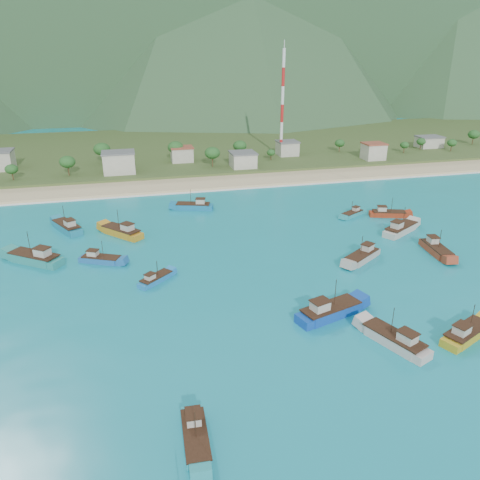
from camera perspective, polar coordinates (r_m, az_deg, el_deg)
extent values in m
plane|color=#0D8398|center=(93.31, 1.45, -5.92)|extent=(600.00, 600.00, 0.00)
cube|color=beige|center=(165.70, -5.78, 6.80)|extent=(400.00, 18.00, 1.20)
cube|color=#385123|center=(224.67, -8.12, 10.82)|extent=(400.00, 110.00, 2.40)
cube|color=white|center=(156.66, -5.26, 5.90)|extent=(400.00, 2.50, 0.08)
cube|color=#284C2D|center=(380.84, -18.45, 26.02)|extent=(800.00, 160.00, 150.00)
cube|color=beige|center=(199.41, -27.09, 8.62)|extent=(8.39, 9.16, 6.79)
cube|color=beige|center=(178.52, -14.53, 9.08)|extent=(11.19, 8.69, 7.32)
cube|color=beige|center=(192.65, -7.09, 10.28)|extent=(8.48, 7.07, 5.48)
cube|color=beige|center=(182.23, 0.35, 9.71)|extent=(9.08, 9.16, 5.26)
cube|color=beige|center=(204.19, 5.79, 11.02)|extent=(8.19, 7.90, 5.52)
cube|color=beige|center=(202.72, 15.95, 10.31)|extent=(8.18, 7.28, 6.22)
cube|color=beige|center=(236.56, 22.04, 10.98)|extent=(10.74, 7.68, 4.60)
cylinder|color=red|center=(201.63, 5.01, 11.13)|extent=(1.20, 1.20, 7.08)
cylinder|color=white|center=(200.37, 5.08, 13.12)|extent=(1.20, 1.20, 7.08)
cylinder|color=red|center=(199.36, 5.15, 15.13)|extent=(1.20, 1.20, 7.08)
cylinder|color=white|center=(198.60, 5.22, 17.15)|extent=(1.20, 1.20, 7.08)
cylinder|color=red|center=(198.09, 5.30, 19.19)|extent=(1.20, 1.20, 7.08)
cylinder|color=white|center=(197.83, 5.38, 21.24)|extent=(1.20, 1.20, 7.08)
cube|color=#0F41A6|center=(85.46, 10.99, -8.66)|extent=(13.25, 7.38, 2.31)
cube|color=beige|center=(82.87, 9.73, -7.93)|extent=(3.45, 3.08, 1.88)
cylinder|color=#382114|center=(84.05, 11.54, -6.32)|extent=(0.12, 0.12, 5.20)
cube|color=teal|center=(61.50, -5.42, -23.11)|extent=(3.29, 9.75, 1.75)
cube|color=beige|center=(61.80, -5.68, -20.79)|extent=(1.86, 2.27, 1.42)
cylinder|color=#382114|center=(59.11, -5.46, -21.55)|extent=(0.12, 0.12, 3.94)
cube|color=#1E5C9D|center=(108.45, -16.51, -2.41)|extent=(9.69, 6.55, 1.71)
cube|color=beige|center=(108.72, -17.50, -1.57)|extent=(2.67, 2.47, 1.39)
cylinder|color=#382114|center=(107.11, -16.42, -1.08)|extent=(0.12, 0.12, 3.85)
cube|color=#B2961F|center=(86.82, 25.93, -10.32)|extent=(11.28, 7.39, 1.98)
cube|color=beige|center=(84.14, 25.42, -9.87)|extent=(3.08, 2.84, 1.61)
cylinder|color=#382114|center=(85.75, 26.48, -8.34)|extent=(0.12, 0.12, 4.47)
cube|color=teal|center=(113.37, -23.77, -2.16)|extent=(12.85, 10.86, 2.38)
cube|color=beige|center=(110.72, -22.96, -1.38)|extent=(3.82, 3.69, 1.93)
cylinder|color=#382114|center=(112.46, -24.34, -0.30)|extent=(0.12, 0.12, 5.36)
cube|color=#126C9C|center=(139.20, -5.74, 4.01)|extent=(11.46, 6.39, 2.00)
cube|color=beige|center=(138.31, -4.84, 4.71)|extent=(2.99, 2.67, 1.62)
cylinder|color=#382114|center=(138.32, -6.05, 5.29)|extent=(0.12, 0.12, 4.50)
cube|color=teal|center=(130.34, -20.35, 1.41)|extent=(8.64, 11.99, 2.14)
cube|color=beige|center=(127.58, -20.05, 1.94)|extent=(3.16, 3.37, 1.74)
cylinder|color=#382114|center=(129.81, -20.67, 2.92)|extent=(0.12, 0.12, 4.81)
cube|color=#1A73BD|center=(97.32, -10.16, -4.80)|extent=(7.69, 7.17, 1.48)
cube|color=beige|center=(95.70, -10.90, -4.45)|extent=(2.37, 2.34, 1.20)
cylinder|color=#382114|center=(96.55, -10.06, -3.44)|extent=(0.12, 0.12, 3.32)
cube|color=#B3AFA4|center=(127.59, 19.02, 1.17)|extent=(12.29, 9.30, 2.21)
cube|color=beige|center=(124.80, 18.61, 1.74)|extent=(3.51, 3.33, 1.80)
cylinder|color=#382114|center=(127.00, 19.37, 2.76)|extent=(0.12, 0.12, 4.97)
cube|color=#BBAFA9|center=(80.70, 18.19, -11.58)|extent=(7.47, 11.95, 2.09)
cube|color=beige|center=(78.64, 19.74, -11.13)|extent=(2.94, 3.22, 1.70)
cylinder|color=#382114|center=(79.23, 18.10, -9.34)|extent=(0.12, 0.12, 4.71)
cube|color=#B97D1C|center=(122.63, -14.27, 0.88)|extent=(10.68, 11.50, 2.21)
cube|color=beige|center=(120.15, -13.57, 1.52)|extent=(3.49, 3.54, 1.79)
cylinder|color=#382114|center=(121.90, -14.64, 2.51)|extent=(0.12, 0.12, 4.96)
cube|color=maroon|center=(138.93, 17.66, 2.96)|extent=(10.45, 5.87, 1.82)
cube|color=beige|center=(137.93, 16.91, 3.64)|extent=(2.73, 2.44, 1.48)
cylinder|color=#382114|center=(138.16, 18.03, 4.11)|extent=(0.12, 0.12, 4.10)
cube|color=#963821|center=(117.67, 22.82, -1.23)|extent=(4.66, 11.31, 2.00)
cube|color=beige|center=(118.82, 22.46, 0.00)|extent=(2.32, 2.74, 1.62)
cylinder|color=#382114|center=(116.01, 23.20, 0.12)|extent=(0.12, 0.12, 4.49)
cube|color=teal|center=(136.59, 13.51, 3.01)|extent=(8.28, 6.16, 1.48)
cube|color=beige|center=(137.51, 13.95, 3.69)|extent=(2.35, 2.22, 1.21)
cylinder|color=#382114|center=(135.46, 13.49, 3.93)|extent=(0.12, 0.12, 3.34)
cube|color=#A8A098|center=(108.41, 14.62, -2.12)|extent=(10.96, 8.80, 2.00)
cube|color=beige|center=(109.56, 15.28, -0.89)|extent=(3.20, 3.06, 1.63)
cylinder|color=#382114|center=(106.62, 14.62, -0.63)|extent=(0.12, 0.12, 4.50)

